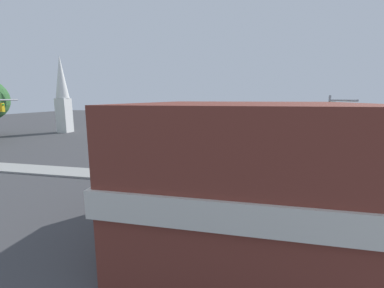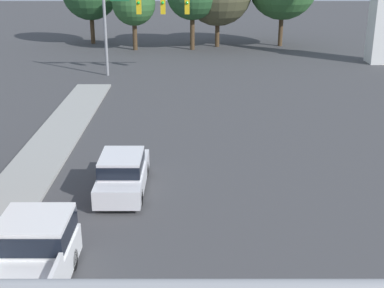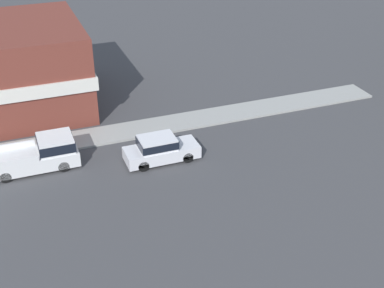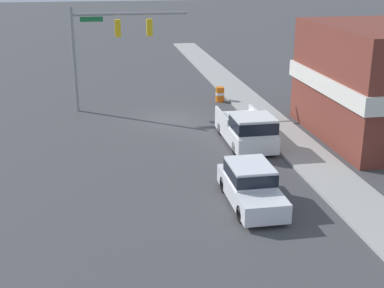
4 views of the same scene
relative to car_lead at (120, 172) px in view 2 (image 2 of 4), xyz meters
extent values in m
cylinder|color=gray|center=(3.53, -15.27, 5.23)|extent=(7.14, 0.18, 0.18)
cylinder|color=gray|center=(-3.81, 21.35, 2.45)|extent=(0.22, 0.22, 6.56)
cube|color=gold|center=(-1.21, 21.35, 4.36)|extent=(0.36, 0.36, 1.05)
sphere|color=green|center=(-1.21, 21.15, 4.68)|extent=(0.22, 0.22, 0.22)
cube|color=gold|center=(0.60, 21.35, 4.36)|extent=(0.36, 0.36, 1.05)
sphere|color=green|center=(0.60, 21.15, 4.68)|extent=(0.22, 0.22, 0.22)
cube|color=gold|center=(2.40, 21.35, 4.36)|extent=(0.36, 0.36, 1.05)
sphere|color=green|center=(2.40, 21.15, 4.68)|extent=(0.22, 0.22, 0.22)
cylinder|color=black|center=(-0.77, 1.49, -0.50)|extent=(0.22, 0.66, 0.66)
cylinder|color=black|center=(0.77, 1.49, -0.50)|extent=(0.22, 0.66, 0.66)
cylinder|color=black|center=(-0.77, -1.28, -0.50)|extent=(0.22, 0.66, 0.66)
cylinder|color=black|center=(0.77, -1.28, -0.50)|extent=(0.22, 0.66, 0.66)
cube|color=silver|center=(0.00, 0.11, -0.28)|extent=(1.76, 4.46, 0.74)
cube|color=silver|center=(0.00, -0.16, 0.44)|extent=(1.62, 2.14, 0.69)
cube|color=black|center=(0.00, -0.16, 0.44)|extent=(1.63, 2.23, 0.48)
cylinder|color=black|center=(-2.73, -5.64, -0.50)|extent=(0.22, 0.66, 0.66)
cylinder|color=black|center=(-0.86, -5.64, -0.50)|extent=(0.22, 0.66, 0.66)
cube|color=white|center=(-1.79, -7.27, -0.22)|extent=(2.09, 5.27, 0.85)
cube|color=white|center=(-1.79, -5.84, 0.62)|extent=(1.99, 2.00, 0.83)
cube|color=black|center=(-1.79, -5.84, 0.62)|extent=(2.01, 2.08, 0.58)
cube|color=white|center=(19.02, 26.41, 2.30)|extent=(2.10, 2.10, 6.26)
cylinder|color=#4C3823|center=(-7.59, 36.66, 0.52)|extent=(0.44, 0.44, 2.69)
cylinder|color=#4C3823|center=(-2.79, 32.81, 0.44)|extent=(0.44, 0.44, 2.54)
sphere|color=#336633|center=(-2.79, 32.81, 3.57)|extent=(4.13, 4.13, 4.13)
cylinder|color=#4C3823|center=(2.80, 32.97, 0.72)|extent=(0.44, 0.44, 3.09)
cylinder|color=#4C3823|center=(5.31, 34.75, 0.38)|extent=(0.44, 0.44, 2.41)
cylinder|color=#4C3823|center=(11.74, 35.13, 0.65)|extent=(0.44, 0.44, 2.95)
camera|label=1|loc=(-22.55, -7.01, 5.39)|focal=24.00mm
camera|label=2|loc=(2.76, -19.59, 8.25)|focal=50.00mm
camera|label=3|loc=(26.58, -8.06, 16.00)|focal=50.00mm
camera|label=4|loc=(5.71, 18.73, 8.40)|focal=50.00mm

